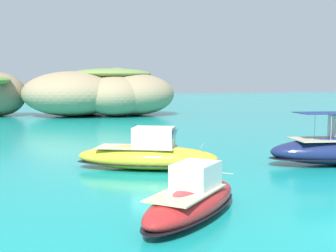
% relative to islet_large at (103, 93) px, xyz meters
% --- Properties ---
extents(islet_large, '(29.03, 23.22, 7.72)m').
position_rel_islet_large_xyz_m(islet_large, '(0.00, 0.00, 0.00)').
color(islet_large, '#9E8966').
rests_on(islet_large, ground).
extents(motorboat_red, '(6.51, 6.08, 2.03)m').
position_rel_islet_large_xyz_m(motorboat_red, '(-9.10, -55.52, -2.91)').
color(motorboat_red, red).
rests_on(motorboat_red, ground).
extents(motorboat_yellow, '(8.68, 6.42, 2.51)m').
position_rel_islet_large_xyz_m(motorboat_yellow, '(-7.73, -46.06, -2.74)').
color(motorboat_yellow, yellow).
rests_on(motorboat_yellow, ground).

